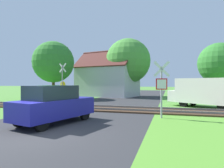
# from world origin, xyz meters

# --- Properties ---
(ground_plane) EXTENTS (160.00, 160.00, 0.00)m
(ground_plane) POSITION_xyz_m (0.00, 0.00, 0.00)
(ground_plane) COLOR #4C8433
(road_asphalt) EXTENTS (7.62, 80.00, 0.01)m
(road_asphalt) POSITION_xyz_m (0.00, 2.00, 0.00)
(road_asphalt) COLOR #2D2D30
(road_asphalt) RESTS_ON ground
(rail_track) EXTENTS (60.00, 2.60, 0.22)m
(rail_track) POSITION_xyz_m (0.00, 7.15, 0.06)
(rail_track) COLOR #422D1E
(rail_track) RESTS_ON ground
(stop_sign_near) EXTENTS (0.87, 0.19, 3.08)m
(stop_sign_near) POSITION_xyz_m (4.24, 4.78, 1.74)
(stop_sign_near) COLOR #9E9EA5
(stop_sign_near) RESTS_ON ground
(crossing_sign_far) EXTENTS (0.85, 0.26, 3.70)m
(crossing_sign_far) POSITION_xyz_m (-4.81, 10.12, 2.02)
(crossing_sign_far) COLOR #9E9EA5
(crossing_sign_far) RESTS_ON ground
(house) EXTENTS (9.23, 7.14, 6.36)m
(house) POSITION_xyz_m (-3.66, 20.24, 2.21)
(house) COLOR #B7B7BC
(house) RESTS_ON ground
(tree_left) EXTENTS (4.98, 4.98, 6.88)m
(tree_left) POSITION_xyz_m (-8.87, 14.99, 4.38)
(tree_left) COLOR #513823
(tree_left) RESTS_ON ground
(tree_center) EXTENTS (6.06, 6.06, 7.83)m
(tree_center) POSITION_xyz_m (-0.74, 20.30, 4.80)
(tree_center) COLOR #513823
(tree_center) RESTS_ON ground
(tree_far) EXTENTS (4.79, 4.79, 6.56)m
(tree_far) POSITION_xyz_m (10.25, 19.72, 4.15)
(tree_far) COLOR #513823
(tree_far) RESTS_ON ground
(mail_truck) EXTENTS (5.12, 4.22, 2.24)m
(mail_truck) POSITION_xyz_m (7.20, 10.30, 1.24)
(mail_truck) COLOR silver
(mail_truck) RESTS_ON ground
(parked_car) EXTENTS (2.57, 4.28, 1.78)m
(parked_car) POSITION_xyz_m (-0.53, 1.93, 0.89)
(parked_car) COLOR navy
(parked_car) RESTS_ON ground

